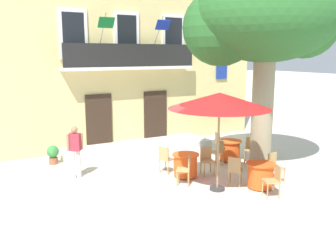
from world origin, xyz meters
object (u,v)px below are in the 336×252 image
object	(u,v)px
cafe_table_front	(230,150)
cafe_chair_front_2	(251,148)
cafe_chair_near_tree_1	(235,169)
cafe_chair_middle_0	(165,158)
cafe_table_middle	(186,165)
plane_tree	(264,21)
cafe_table_near_tree	(260,175)
cafe_chair_front_0	(220,142)
ground_planter_left	(53,154)
cafe_chair_middle_1	(186,168)
cafe_chair_near_tree_2	(274,179)
cafe_chair_middle_2	(207,159)
pedestrian_near_entrance	(75,149)
cafe_chair_near_tree_0	(275,166)
cafe_chair_front_1	(218,151)
cafe_umbrella	(219,101)

from	to	relation	value
cafe_table_front	cafe_chair_front_2	world-z (taller)	cafe_chair_front_2
cafe_chair_near_tree_1	cafe_chair_middle_0	distance (m)	2.41
cafe_table_front	cafe_chair_middle_0	bearing A→B (deg)	-177.21
cafe_table_middle	plane_tree	bearing A→B (deg)	-11.81
cafe_table_near_tree	cafe_chair_front_2	world-z (taller)	cafe_chair_front_2
cafe_table_near_tree	cafe_table_middle	size ratio (longest dim) A/B	1.00
cafe_chair_front_0	ground_planter_left	distance (m)	6.26
plane_tree	cafe_chair_middle_1	world-z (taller)	plane_tree
cafe_chair_near_tree_2	cafe_chair_middle_1	distance (m)	2.58
cafe_chair_middle_1	cafe_chair_middle_2	bearing A→B (deg)	24.52
plane_tree	cafe_chair_front_0	world-z (taller)	plane_tree
pedestrian_near_entrance	cafe_chair_near_tree_1	bearing A→B (deg)	-37.83
cafe_chair_near_tree_0	cafe_chair_front_2	size ratio (longest dim) A/B	1.00
cafe_table_near_tree	cafe_chair_front_1	size ratio (longest dim) A/B	0.95
plane_tree	cafe_chair_front_0	xyz separation A→B (m)	(-0.04, 2.07, -4.41)
ground_planter_left	cafe_chair_near_tree_0	bearing A→B (deg)	-44.05
plane_tree	cafe_chair_front_0	size ratio (longest dim) A/B	7.21
cafe_chair_near_tree_1	cafe_chair_front_1	world-z (taller)	same
plane_tree	cafe_table_near_tree	size ratio (longest dim) A/B	7.59
cafe_chair_front_0	cafe_chair_middle_1	bearing A→B (deg)	-143.35
cafe_chair_near_tree_2	ground_planter_left	distance (m)	7.74
cafe_chair_near_tree_0	ground_planter_left	bearing A→B (deg)	135.95
cafe_table_middle	cafe_chair_middle_2	size ratio (longest dim) A/B	0.95
cafe_table_middle	cafe_chair_front_0	bearing A→B (deg)	31.26
cafe_chair_middle_2	cafe_chair_front_1	world-z (taller)	same
cafe_chair_middle_0	cafe_chair_middle_1	xyz separation A→B (m)	(-0.01, -1.29, 0.00)
ground_planter_left	cafe_table_near_tree	bearing A→B (deg)	-49.04
cafe_chair_near_tree_0	cafe_chair_near_tree_1	xyz separation A→B (m)	(-1.29, 0.34, 0.00)
cafe_table_middle	cafe_chair_front_0	distance (m)	2.96
cafe_chair_near_tree_0	ground_planter_left	world-z (taller)	cafe_chair_near_tree_0
plane_tree	cafe_chair_front_2	world-z (taller)	plane_tree
cafe_chair_near_tree_1	cafe_chair_front_2	bearing A→B (deg)	38.60
cafe_table_near_tree	cafe_chair_near_tree_0	bearing A→B (deg)	13.18
cafe_chair_near_tree_0	cafe_chair_front_0	world-z (taller)	same
cafe_chair_near_tree_0	cafe_chair_near_tree_2	world-z (taller)	same
cafe_chair_front_1	ground_planter_left	xyz separation A→B (m)	(-5.10, 3.01, -0.15)
cafe_chair_front_0	cafe_chair_front_2	world-z (taller)	same
plane_tree	pedestrian_near_entrance	xyz separation A→B (m)	(-5.67, 2.16, -3.98)
cafe_chair_front_1	cafe_umbrella	size ratio (longest dim) A/B	0.31
cafe_chair_middle_2	cafe_chair_front_2	bearing A→B (deg)	10.15
cafe_chair_front_0	pedestrian_near_entrance	size ratio (longest dim) A/B	0.54
cafe_chair_near_tree_2	cafe_chair_middle_0	xyz separation A→B (m)	(-1.57, 3.33, 0.00)
cafe_chair_front_0	ground_planter_left	xyz separation A→B (m)	(-5.92, 2.03, -0.15)
cafe_chair_front_1	pedestrian_near_entrance	world-z (taller)	pedestrian_near_entrance
cafe_chair_near_tree_0	cafe_chair_near_tree_1	distance (m)	1.33
cafe_table_near_tree	cafe_chair_front_0	world-z (taller)	cafe_chair_front_0
cafe_table_middle	pedestrian_near_entrance	bearing A→B (deg)	152.40
cafe_chair_middle_1	plane_tree	bearing A→B (deg)	2.03
cafe_table_front	cafe_umbrella	xyz separation A→B (m)	(-2.24, -2.25, 2.22)
cafe_chair_middle_2	cafe_chair_front_1	distance (m)	1.17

